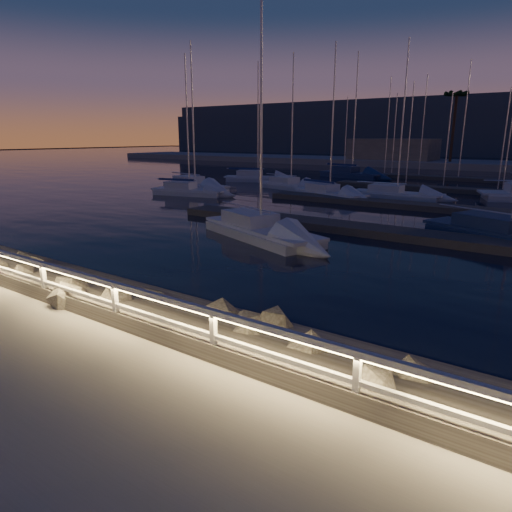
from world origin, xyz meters
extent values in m
plane|color=gray|center=(0.00, 0.00, 0.00)|extent=(400.00, 400.00, 0.00)
cube|color=slate|center=(0.00, 1.50, -0.30)|extent=(240.00, 3.45, 1.29)
plane|color=black|center=(0.00, 80.00, -0.60)|extent=(320.00, 320.00, 0.00)
plane|color=black|center=(0.00, 0.00, -1.20)|extent=(400.00, 400.00, 0.00)
cube|color=silver|center=(-2.00, 0.00, 0.50)|extent=(0.11, 0.11, 1.00)
cube|color=silver|center=(1.00, 0.00, 0.50)|extent=(0.11, 0.11, 1.00)
cube|color=silver|center=(4.00, 0.00, 0.50)|extent=(0.11, 0.11, 1.00)
cube|color=silver|center=(7.00, 0.00, 0.50)|extent=(0.11, 0.11, 1.00)
cube|color=silver|center=(0.00, 0.00, 1.00)|extent=(44.00, 0.12, 0.12)
cube|color=silver|center=(0.00, 0.00, 0.50)|extent=(44.00, 0.09, 0.09)
cube|color=#FFD372|center=(0.00, -0.02, 0.92)|extent=(44.00, 0.04, 0.03)
sphere|color=slate|center=(-1.12, 0.54, -0.01)|extent=(0.79, 0.79, 0.79)
sphere|color=slate|center=(5.21, 1.46, -0.21)|extent=(1.10, 1.10, 1.10)
sphere|color=slate|center=(-9.03, 2.49, -0.43)|extent=(1.00, 1.00, 1.00)
sphere|color=slate|center=(3.85, 1.36, -0.19)|extent=(0.78, 0.78, 0.78)
sphere|color=slate|center=(-2.28, 2.05, -0.33)|extent=(0.90, 0.90, 0.90)
cube|color=#5B544B|center=(0.00, 16.00, -0.40)|extent=(22.00, 2.00, 0.40)
cube|color=#5B544B|center=(0.00, 26.00, -0.40)|extent=(22.00, 2.00, 0.40)
cube|color=#5B544B|center=(0.00, 38.00, -0.40)|extent=(22.00, 2.00, 0.40)
cube|color=#5B544B|center=(0.00, 50.00, -0.40)|extent=(22.00, 2.00, 0.40)
cube|color=gray|center=(0.00, 74.00, -0.20)|extent=(160.00, 14.00, 1.20)
cube|color=gray|center=(-18.00, 74.00, 1.80)|extent=(14.00, 8.00, 4.00)
cylinder|color=#473021|center=(-8.00, 72.00, 5.65)|extent=(0.44, 0.44, 10.50)
cube|color=#323E4E|center=(-60.00, 140.00, 6.00)|extent=(120.00, 25.00, 18.00)
cube|color=silver|center=(-17.83, 22.49, -0.45)|extent=(6.49, 3.43, 0.52)
cube|color=silver|center=(-17.83, 22.49, -0.12)|extent=(6.92, 3.25, 0.14)
cube|color=silver|center=(-18.67, 22.30, 0.22)|extent=(2.70, 2.06, 0.62)
cylinder|color=#BABBC0|center=(-17.83, 22.49, 5.34)|extent=(0.11, 0.11, 10.73)
cylinder|color=#BABBC0|center=(-19.08, 22.20, 0.69)|extent=(3.78, 0.97, 0.08)
cube|color=silver|center=(-3.16, 12.00, -0.45)|extent=(7.58, 4.83, 0.56)
cube|color=silver|center=(-3.16, 12.00, -0.09)|extent=(8.01, 4.71, 0.15)
cube|color=silver|center=(-4.09, 12.36, 0.26)|extent=(3.26, 2.69, 0.66)
cylinder|color=#BABBC0|center=(-3.16, 12.00, 6.26)|extent=(0.12, 0.12, 12.49)
cylinder|color=#BABBC0|center=(-4.56, 12.54, 0.77)|extent=(4.23, 1.69, 0.08)
cube|color=navy|center=(7.10, 17.99, -0.45)|extent=(8.03, 5.28, 0.55)
cube|color=navy|center=(7.10, 17.99, -0.10)|extent=(8.47, 5.17, 0.15)
cube|color=navy|center=(6.12, 18.39, 0.25)|extent=(3.47, 2.90, 0.65)
cylinder|color=#BABBC0|center=(5.63, 18.60, 0.75)|extent=(4.44, 1.90, 0.08)
cube|color=silver|center=(-20.00, 25.54, -0.45)|extent=(7.42, 3.61, 0.60)
cube|color=silver|center=(-20.00, 25.54, -0.07)|extent=(7.93, 3.37, 0.16)
cube|color=silver|center=(-20.97, 25.72, 0.32)|extent=(3.04, 2.24, 0.71)
cylinder|color=#BABBC0|center=(-20.00, 25.54, 6.21)|extent=(0.13, 0.13, 12.34)
cylinder|color=#BABBC0|center=(-21.46, 25.80, 0.87)|extent=(4.38, 0.89, 0.09)
cube|color=silver|center=(-7.24, 27.88, -0.45)|extent=(6.88, 4.22, 0.51)
cube|color=silver|center=(-7.24, 27.88, -0.13)|extent=(7.28, 4.10, 0.14)
cube|color=silver|center=(-8.09, 28.18, 0.20)|extent=(2.94, 2.38, 0.60)
cylinder|color=#BABBC0|center=(-7.24, 27.88, 5.63)|extent=(0.11, 0.11, 11.33)
cylinder|color=#BABBC0|center=(-8.52, 28.33, 0.66)|extent=(3.87, 1.43, 0.07)
cube|color=silver|center=(-2.62, 30.77, -0.45)|extent=(6.73, 2.41, 0.48)
cube|color=silver|center=(-2.62, 30.77, -0.14)|extent=(7.27, 2.10, 0.13)
cube|color=silver|center=(-3.54, 30.75, 0.16)|extent=(2.64, 1.74, 0.57)
cylinder|color=#BABBC0|center=(-2.62, 30.77, 5.73)|extent=(0.10, 0.10, 11.58)
cylinder|color=#BABBC0|center=(-4.00, 30.73, 0.60)|extent=(4.17, 0.19, 0.07)
cube|color=silver|center=(-20.00, 35.81, -0.45)|extent=(7.18, 4.91, 0.58)
cube|color=silver|center=(-20.00, 35.81, -0.08)|extent=(7.56, 4.84, 0.16)
cube|color=silver|center=(-20.87, 35.42, 0.29)|extent=(3.13, 2.66, 0.69)
cylinder|color=#BABBC0|center=(-20.00, 35.81, 5.97)|extent=(0.13, 0.13, 11.89)
cylinder|color=#BABBC0|center=(-21.30, 35.22, 0.82)|extent=(3.93, 1.85, 0.08)
cube|color=silver|center=(-13.11, 31.49, -0.45)|extent=(7.02, 3.77, 0.52)
cube|color=silver|center=(-13.11, 31.49, -0.12)|extent=(7.48, 3.58, 0.14)
cube|color=silver|center=(-14.01, 31.71, 0.21)|extent=(2.92, 2.25, 0.62)
cylinder|color=#BABBC0|center=(-13.11, 31.49, 5.77)|extent=(0.11, 0.11, 11.60)
cylinder|color=#BABBC0|center=(-14.46, 31.82, 0.69)|extent=(4.07, 1.08, 0.08)
cube|color=navy|center=(-13.58, 46.80, -0.45)|extent=(8.29, 4.30, 0.62)
cube|color=navy|center=(-13.58, 46.80, -0.06)|extent=(8.85, 4.06, 0.17)
cube|color=navy|center=(-14.65, 47.04, 0.33)|extent=(3.43, 2.60, 0.73)
cylinder|color=#BABBC0|center=(-13.58, 46.80, 6.92)|extent=(0.13, 0.13, 13.73)
cylinder|color=#BABBC0|center=(-15.19, 47.16, 0.90)|extent=(4.84, 1.17, 0.09)
camera|label=1|loc=(9.46, -6.28, 4.31)|focal=32.00mm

